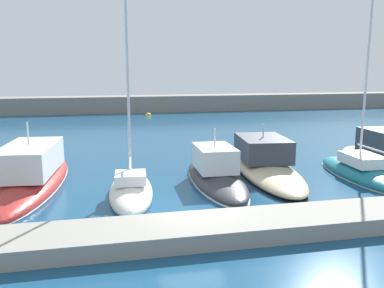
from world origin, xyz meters
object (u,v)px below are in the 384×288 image
at_px(sailboat_teal_seventh, 362,171).
at_px(motorboat_charcoal_fifth, 215,173).
at_px(sailboat_ivory_fourth, 131,190).
at_px(motorboat_sand_sixth, 265,163).
at_px(mooring_buoy_yellow, 148,116).
at_px(motorboat_red_third, 32,176).

bearing_deg(sailboat_teal_seventh, motorboat_charcoal_fifth, 87.28).
bearing_deg(sailboat_teal_seventh, sailboat_ivory_fourth, 95.27).
height_order(motorboat_charcoal_fifth, motorboat_sand_sixth, motorboat_charcoal_fifth).
height_order(motorboat_charcoal_fifth, sailboat_teal_seventh, sailboat_teal_seventh).
bearing_deg(sailboat_ivory_fourth, mooring_buoy_yellow, -3.60).
bearing_deg(sailboat_teal_seventh, motorboat_red_third, 85.92).
height_order(motorboat_red_third, mooring_buoy_yellow, motorboat_red_third).
xyz_separation_m(motorboat_red_third, sailboat_teal_seventh, (16.67, -1.91, -0.19)).
relative_size(motorboat_sand_sixth, mooring_buoy_yellow, 14.38).
bearing_deg(motorboat_red_third, motorboat_sand_sixth, -84.51).
bearing_deg(sailboat_ivory_fourth, motorboat_sand_sixth, -67.18).
bearing_deg(motorboat_red_third, sailboat_ivory_fourth, -113.43).
relative_size(sailboat_ivory_fourth, motorboat_sand_sixth, 0.93).
bearing_deg(motorboat_charcoal_fifth, sailboat_teal_seventh, -94.14).
bearing_deg(motorboat_sand_sixth, sailboat_ivory_fourth, 115.32).
distance_m(motorboat_sand_sixth, mooring_buoy_yellow, 28.44).
xyz_separation_m(sailboat_ivory_fourth, motorboat_sand_sixth, (7.44, 2.58, 0.24)).
bearing_deg(motorboat_charcoal_fifth, motorboat_sand_sixth, -66.83).
height_order(motorboat_red_third, motorboat_charcoal_fifth, motorboat_red_third).
bearing_deg(motorboat_sand_sixth, motorboat_charcoal_fifth, 118.30).
relative_size(sailboat_ivory_fourth, motorboat_charcoal_fifth, 1.20).
xyz_separation_m(sailboat_ivory_fourth, mooring_buoy_yellow, (3.93, 30.80, -0.27)).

